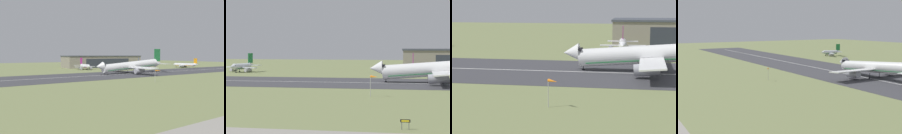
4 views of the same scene
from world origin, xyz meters
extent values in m
plane|color=#7A8451|center=(0.00, 58.56, 0.00)|extent=(636.86, 636.86, 0.00)
cube|color=#3D3D42|center=(0.00, 117.13, 0.03)|extent=(396.86, 44.53, 0.06)
cube|color=silver|center=(0.00, 117.13, 0.07)|extent=(357.18, 0.70, 0.01)
cube|color=gray|center=(49.65, 200.69, 5.44)|extent=(82.28, 23.35, 10.87)
cube|color=#424751|center=(49.65, 200.69, 11.32)|extent=(83.28, 24.35, 0.90)
cube|color=#2D333D|center=(49.65, 188.96, 4.35)|extent=(49.37, 0.12, 8.70)
cylinder|color=white|center=(25.05, 120.20, 5.24)|extent=(43.53, 5.48, 8.36)
cone|color=white|center=(1.11, 120.37, 5.24)|extent=(5.06, 5.21, 5.50)
cone|color=white|center=(49.77, 120.03, 6.17)|extent=(6.57, 4.70, 5.10)
cube|color=black|center=(3.67, 120.35, 6.27)|extent=(1.16, 4.40, 0.52)
cube|color=#1E7238|center=(25.05, 120.20, 3.82)|extent=(38.85, 5.19, 3.08)
cube|color=white|center=(24.28, 133.45, 4.33)|extent=(6.65, 21.35, 0.88)
cylinder|color=#A8A8B2|center=(22.97, 131.75, 2.48)|extent=(6.96, 3.26, 3.70)
cube|color=white|center=(24.09, 106.97, 4.33)|extent=(6.65, 21.35, 0.88)
cylinder|color=#A8A8B2|center=(22.81, 108.68, 2.48)|extent=(6.96, 3.26, 3.70)
cube|color=#1E7238|center=(48.84, 120.04, 12.22)|extent=(5.63, 0.32, 8.79)
cube|color=white|center=(49.28, 126.58, 6.01)|extent=(4.98, 7.95, 0.24)
cube|color=white|center=(49.19, 113.49, 6.01)|extent=(4.98, 7.95, 0.24)
cylinder|color=black|center=(4.64, 120.35, 1.33)|extent=(0.24, 0.24, 2.65)
cylinder|color=black|center=(4.64, 120.35, 0.22)|extent=(0.84, 0.84, 0.44)
cylinder|color=black|center=(24.71, 123.31, 1.33)|extent=(0.24, 0.24, 2.65)
cylinder|color=black|center=(24.71, 123.31, 0.22)|extent=(0.84, 0.84, 0.44)
cylinder|color=black|center=(24.66, 117.10, 1.33)|extent=(0.24, 0.24, 2.65)
cylinder|color=black|center=(24.66, 117.10, 0.22)|extent=(0.84, 0.84, 0.44)
cylinder|color=white|center=(14.02, 168.32, 3.14)|extent=(3.56, 11.47, 3.08)
cone|color=white|center=(14.32, 161.26, 3.14)|extent=(3.19, 2.90, 3.08)
cone|color=white|center=(13.70, 175.83, 3.70)|extent=(2.93, 3.81, 2.77)
cube|color=black|center=(14.25, 162.79, 3.76)|extent=(2.66, 1.21, 0.44)
cube|color=#991E7A|center=(14.02, 168.32, 2.30)|extent=(3.36, 10.33, 0.20)
cube|color=white|center=(8.77, 167.87, 2.60)|extent=(7.53, 2.45, 0.40)
cylinder|color=#A8A8B2|center=(9.38, 167.47, 1.40)|extent=(2.08, 4.08, 1.91)
cube|color=white|center=(19.29, 168.31, 2.60)|extent=(7.53, 2.45, 0.40)
cylinder|color=#A8A8B2|center=(18.71, 167.86, 1.40)|extent=(2.08, 4.08, 1.91)
cube|color=#991E7A|center=(13.72, 175.28, 7.30)|extent=(0.42, 3.36, 5.24)
cube|color=white|center=(9.82, 175.51, 3.60)|extent=(4.83, 3.13, 0.24)
cube|color=white|center=(17.60, 175.84, 3.60)|extent=(4.83, 3.13, 0.24)
cylinder|color=black|center=(14.21, 163.85, 0.80)|extent=(0.24, 0.24, 1.60)
cylinder|color=black|center=(14.21, 163.85, 0.22)|extent=(0.84, 0.84, 0.44)
cylinder|color=black|center=(12.16, 168.51, 0.80)|extent=(0.24, 0.24, 1.60)
cylinder|color=black|center=(12.16, 168.51, 0.22)|extent=(0.84, 0.84, 0.44)
cylinder|color=black|center=(15.85, 168.67, 0.80)|extent=(0.24, 0.24, 1.60)
cylinder|color=black|center=(15.85, 168.67, 0.22)|extent=(0.84, 0.84, 0.44)
cylinder|color=white|center=(109.29, 145.12, 2.93)|extent=(8.46, 19.03, 2.84)
cone|color=white|center=(106.03, 155.42, 2.93)|extent=(3.47, 3.29, 2.84)
cone|color=white|center=(112.68, 134.41, 3.44)|extent=(3.46, 4.01, 2.55)
cube|color=black|center=(106.45, 154.08, 3.50)|extent=(2.63, 1.78, 0.44)
cube|color=orange|center=(109.29, 145.12, 2.15)|extent=(7.74, 17.17, 0.20)
cube|color=white|center=(113.94, 146.99, 2.43)|extent=(7.73, 5.02, 0.40)
cylinder|color=#A8A8B2|center=(113.21, 147.39, 1.31)|extent=(2.79, 4.05, 1.76)
cube|color=white|center=(104.41, 143.97, 2.43)|extent=(7.73, 5.02, 0.40)
cylinder|color=#A8A8B2|center=(104.78, 144.72, 1.31)|extent=(2.79, 4.05, 1.76)
cube|color=orange|center=(112.53, 134.89, 6.76)|extent=(1.20, 3.03, 4.82)
cube|color=white|center=(116.07, 135.59, 3.36)|extent=(4.95, 3.88, 0.24)
cube|color=white|center=(109.23, 133.43, 3.36)|extent=(4.95, 3.88, 0.24)
cylinder|color=black|center=(106.78, 153.06, 0.76)|extent=(0.24, 0.24, 1.51)
cylinder|color=black|center=(106.78, 153.06, 0.22)|extent=(0.84, 0.84, 0.44)
cylinder|color=black|center=(110.95, 145.52, 0.76)|extent=(0.24, 0.24, 1.51)
cylinder|color=black|center=(110.95, 145.52, 0.22)|extent=(0.84, 0.84, 0.44)
cylinder|color=black|center=(107.71, 144.49, 0.76)|extent=(0.24, 0.24, 1.51)
cylinder|color=black|center=(107.71, 144.49, 0.22)|extent=(0.84, 0.84, 0.44)
cylinder|color=white|center=(69.55, 166.07, 3.22)|extent=(11.87, 13.98, 2.75)
cone|color=white|center=(63.92, 158.97, 3.22)|extent=(3.69, 3.65, 2.75)
cone|color=white|center=(75.43, 173.50, 3.71)|extent=(3.99, 4.12, 2.47)
cube|color=black|center=(64.77, 160.03, 3.77)|extent=(2.51, 2.31, 0.44)
cube|color=navy|center=(69.55, 166.07, 2.46)|extent=(10.80, 12.67, 0.20)
cube|color=white|center=(65.20, 169.12, 2.73)|extent=(7.75, 6.89, 0.40)
cylinder|color=#A8A8B2|center=(65.37, 168.32, 1.63)|extent=(3.55, 3.86, 1.70)
cube|color=white|center=(73.51, 162.54, 2.73)|extent=(7.75, 6.89, 0.40)
cylinder|color=#A8A8B2|center=(72.70, 162.52, 1.63)|extent=(3.55, 3.86, 1.70)
cube|color=navy|center=(75.13, 173.11, 6.93)|extent=(2.08, 2.52, 4.67)
cube|color=white|center=(72.65, 175.59, 3.63)|extent=(4.92, 4.66, 0.24)
cube|color=white|center=(78.10, 171.27, 3.63)|extent=(4.92, 4.66, 0.24)
cylinder|color=black|center=(65.44, 160.88, 0.92)|extent=(0.24, 0.24, 1.84)
cylinder|color=black|center=(65.44, 160.88, 0.22)|extent=(0.84, 0.84, 0.44)
cylinder|color=black|center=(68.37, 167.24, 0.92)|extent=(0.24, 0.24, 1.84)
cylinder|color=black|center=(68.37, 167.24, 0.22)|extent=(0.84, 0.84, 0.44)
cylinder|color=black|center=(70.96, 165.19, 0.92)|extent=(0.24, 0.24, 1.84)
cylinder|color=black|center=(70.96, 165.19, 0.22)|extent=(0.84, 0.84, 0.44)
cylinder|color=#B7B7BC|center=(3.90, 74.87, 2.77)|extent=(0.14, 0.14, 5.54)
cone|color=orange|center=(4.97, 74.07, 5.29)|extent=(2.26, 1.91, 0.60)
camera|label=1|loc=(-63.99, 3.56, 12.04)|focal=35.00mm
camera|label=2|loc=(16.05, -38.16, 13.22)|focal=70.00mm
camera|label=3|loc=(21.14, -4.99, 20.38)|focal=70.00mm
camera|label=4|loc=(128.68, 12.53, 24.49)|focal=50.00mm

